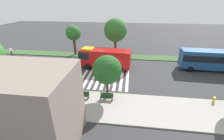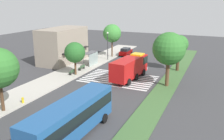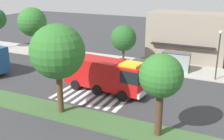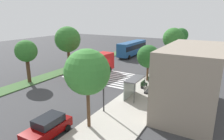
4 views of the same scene
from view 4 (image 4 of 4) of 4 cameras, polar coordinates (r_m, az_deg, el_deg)
ground_plane at (r=34.93m, az=-1.51°, el=-1.25°), size 120.00×120.00×0.00m
sidewalk at (r=31.33m, az=13.12°, el=-3.52°), size 60.00×5.54×0.14m
median_strip at (r=39.50m, az=-11.45°, el=0.53°), size 60.00×3.00×0.14m
crosswalk at (r=33.88m, az=-2.66°, el=-1.79°), size 7.65×11.66×0.01m
fire_truck at (r=33.54m, az=-5.90°, el=1.56°), size 9.47×3.52×3.65m
parked_car_west at (r=54.30m, az=16.52°, el=5.10°), size 4.48×2.14×1.69m
parked_car_mid at (r=18.34m, az=-17.96°, el=-15.25°), size 4.37×2.13×1.76m
transit_bus at (r=50.62m, az=5.78°, el=6.41°), size 11.44×3.21×3.63m
bus_stop_shelter at (r=24.76m, az=5.92°, el=-3.85°), size 3.50×1.40×2.46m
bench_near_shelter at (r=28.70m, az=9.08°, el=-3.97°), size 1.60×0.50×0.90m
bench_west_of_shelter at (r=31.43m, az=11.08°, el=-2.33°), size 1.60×0.50×0.90m
street_lamp at (r=20.35m, az=-2.48°, el=-2.92°), size 0.36×0.36×5.88m
storefront_building at (r=22.57m, az=21.72°, el=-2.50°), size 11.03×6.31×7.02m
sidewalk_tree_far_west at (r=53.10m, az=19.16°, el=9.38°), size 3.54×3.54×6.85m
sidewalk_tree_west at (r=45.43m, az=17.19°, el=8.66°), size 4.52×4.52×7.33m
sidewalk_tree_center at (r=30.77m, az=10.37°, el=3.84°), size 3.49×3.49×5.59m
sidewalk_tree_far_east at (r=17.12m, az=-7.13°, el=-0.60°), size 4.00×4.00×7.22m
median_tree_far_west at (r=37.97m, az=-12.58°, el=8.53°), size 4.73×4.73×7.97m
median_tree_west at (r=32.06m, az=-23.38°, el=4.87°), size 3.24×3.24×6.42m
fire_hydrant at (r=43.83m, az=15.30°, el=2.32°), size 0.28×0.28×0.70m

